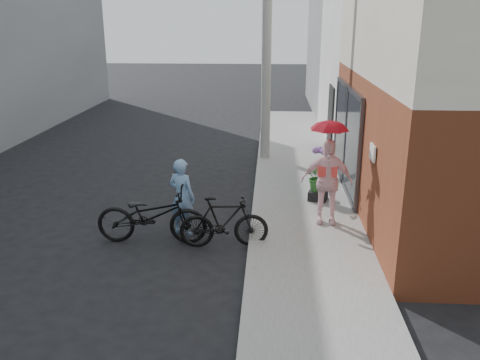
# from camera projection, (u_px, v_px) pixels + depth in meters

# --- Properties ---
(ground) EXTENTS (80.00, 80.00, 0.00)m
(ground) POSITION_uv_depth(u_px,v_px,m) (204.00, 242.00, 9.97)
(ground) COLOR black
(ground) RESTS_ON ground
(sidewalk) EXTENTS (2.20, 24.00, 0.12)m
(sidewalk) POSITION_uv_depth(u_px,v_px,m) (305.00, 206.00, 11.73)
(sidewalk) COLOR gray
(sidewalk) RESTS_ON ground
(curb) EXTENTS (0.12, 24.00, 0.12)m
(curb) POSITION_uv_depth(u_px,v_px,m) (255.00, 205.00, 11.79)
(curb) COLOR #9E9E99
(curb) RESTS_ON ground
(plaster_building) EXTENTS (8.00, 6.00, 7.00)m
(plaster_building) POSITION_uv_depth(u_px,v_px,m) (449.00, 39.00, 17.03)
(plaster_building) COLOR white
(plaster_building) RESTS_ON ground
(east_building_far) EXTENTS (8.00, 8.00, 7.00)m
(east_building_far) POSITION_uv_depth(u_px,v_px,m) (400.00, 33.00, 23.68)
(east_building_far) COLOR slate
(east_building_far) RESTS_ON ground
(utility_pole) EXTENTS (0.28, 0.28, 7.00)m
(utility_pole) POSITION_uv_depth(u_px,v_px,m) (267.00, 43.00, 14.53)
(utility_pole) COLOR #9E9E99
(utility_pole) RESTS_ON ground
(officer) EXTENTS (0.68, 0.59, 1.59)m
(officer) POSITION_uv_depth(u_px,v_px,m) (182.00, 197.00, 10.12)
(officer) COLOR #709AC8
(officer) RESTS_ON ground
(bike_left) EXTENTS (2.15, 0.76, 1.13)m
(bike_left) POSITION_uv_depth(u_px,v_px,m) (152.00, 215.00, 9.80)
(bike_left) COLOR black
(bike_left) RESTS_ON ground
(bike_right) EXTENTS (1.73, 0.65, 1.02)m
(bike_right) POSITION_uv_depth(u_px,v_px,m) (224.00, 222.00, 9.62)
(bike_right) COLOR black
(bike_right) RESTS_ON ground
(kimono_woman) EXTENTS (1.08, 0.52, 1.78)m
(kimono_woman) POSITION_uv_depth(u_px,v_px,m) (327.00, 181.00, 10.38)
(kimono_woman) COLOR #FFD5DD
(kimono_woman) RESTS_ON sidewalk
(parasol) EXTENTS (0.75, 0.75, 0.66)m
(parasol) POSITION_uv_depth(u_px,v_px,m) (330.00, 123.00, 10.01)
(parasol) COLOR red
(parasol) RESTS_ON kimono_woman
(planter) EXTENTS (0.51, 0.51, 0.22)m
(planter) POSITION_uv_depth(u_px,v_px,m) (318.00, 195.00, 11.91)
(planter) COLOR black
(planter) RESTS_ON sidewalk
(potted_plant) EXTENTS (0.62, 0.54, 0.69)m
(potted_plant) POSITION_uv_depth(u_px,v_px,m) (319.00, 177.00, 11.77)
(potted_plant) COLOR #2D6B2A
(potted_plant) RESTS_ON planter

